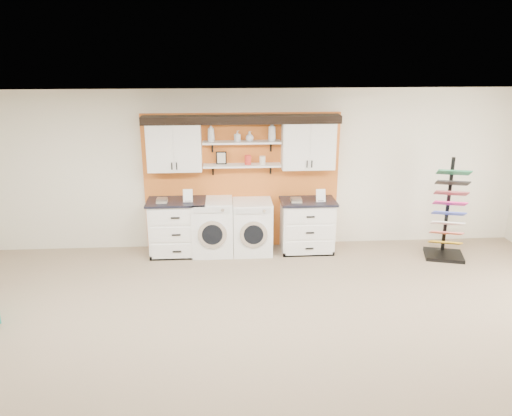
{
  "coord_description": "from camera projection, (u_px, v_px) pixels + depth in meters",
  "views": [
    {
      "loc": [
        -0.31,
        -4.51,
        3.48
      ],
      "look_at": [
        0.14,
        2.3,
        1.25
      ],
      "focal_mm": 35.0,
      "sensor_mm": 36.0,
      "label": 1
    }
  ],
  "objects": [
    {
      "name": "soap_bottle_c",
      "position": [
        250.0,
        136.0,
        8.37
      ],
      "size": [
        0.16,
        0.16,
        0.17
      ],
      "primitive_type": "imported",
      "rotation": [
        0.0,
        0.0,
        1.36
      ],
      "color": "silver",
      "rests_on": "shelf_upper"
    },
    {
      "name": "picture_frame",
      "position": [
        221.0,
        158.0,
        8.5
      ],
      "size": [
        0.18,
        0.02,
        0.22
      ],
      "color": "black",
      "rests_on": "shelf_lower"
    },
    {
      "name": "base_cabinet_left",
      "position": [
        178.0,
        227.0,
        8.61
      ],
      "size": [
        1.0,
        0.66,
        0.98
      ],
      "color": "white",
      "rests_on": "floor"
    },
    {
      "name": "soap_bottle_d",
      "position": [
        272.0,
        131.0,
        8.36
      ],
      "size": [
        0.17,
        0.18,
        0.34
      ],
      "primitive_type": "imported",
      "rotation": [
        0.0,
        0.0,
        2.72
      ],
      "color": "silver",
      "rests_on": "shelf_upper"
    },
    {
      "name": "sample_rack",
      "position": [
        447.0,
        227.0,
        8.48
      ],
      "size": [
        0.74,
        0.67,
        1.72
      ],
      "rotation": [
        0.0,
        0.0,
        -0.28
      ],
      "color": "black",
      "rests_on": "floor"
    },
    {
      "name": "shelf_lower",
      "position": [
        242.0,
        165.0,
        8.51
      ],
      "size": [
        1.32,
        0.28,
        0.03
      ],
      "primitive_type": "cube",
      "color": "white",
      "rests_on": "wall_back"
    },
    {
      "name": "accent_panel",
      "position": [
        242.0,
        182.0,
        8.77
      ],
      "size": [
        3.4,
        0.07,
        2.4
      ],
      "primitive_type": "cube",
      "color": "#CD6523",
      "rests_on": "wall_back"
    },
    {
      "name": "upper_cabinet_left",
      "position": [
        174.0,
        146.0,
        8.33
      ],
      "size": [
        0.9,
        0.35,
        0.84
      ],
      "color": "white",
      "rests_on": "wall_back"
    },
    {
      "name": "washer",
      "position": [
        213.0,
        227.0,
        8.65
      ],
      "size": [
        0.69,
        0.71,
        0.97
      ],
      "color": "white",
      "rests_on": "floor"
    },
    {
      "name": "shelf_upper",
      "position": [
        242.0,
        142.0,
        8.39
      ],
      "size": [
        1.32,
        0.28,
        0.03
      ],
      "primitive_type": "cube",
      "color": "white",
      "rests_on": "wall_back"
    },
    {
      "name": "ceiling",
      "position": [
        257.0,
        125.0,
        4.51
      ],
      "size": [
        10.0,
        10.0,
        0.0
      ],
      "primitive_type": "plane",
      "rotation": [
        3.14,
        0.0,
        0.0
      ],
      "color": "white",
      "rests_on": "wall_back"
    },
    {
      "name": "dryer",
      "position": [
        252.0,
        227.0,
        8.7
      ],
      "size": [
        0.67,
        0.71,
        0.94
      ],
      "color": "white",
      "rests_on": "floor"
    },
    {
      "name": "upper_cabinet_right",
      "position": [
        308.0,
        144.0,
        8.47
      ],
      "size": [
        0.9,
        0.35,
        0.84
      ],
      "color": "white",
      "rests_on": "wall_back"
    },
    {
      "name": "canister_cream",
      "position": [
        262.0,
        160.0,
        8.51
      ],
      "size": [
        0.1,
        0.1,
        0.14
      ],
      "primitive_type": "cylinder",
      "color": "silver",
      "rests_on": "shelf_lower"
    },
    {
      "name": "base_cabinet_right",
      "position": [
        307.0,
        225.0,
        8.76
      ],
      "size": [
        0.96,
        0.66,
        0.94
      ],
      "color": "white",
      "rests_on": "floor"
    },
    {
      "name": "soap_bottle_b",
      "position": [
        237.0,
        136.0,
        8.35
      ],
      "size": [
        0.11,
        0.11,
        0.18
      ],
      "primitive_type": "imported",
      "rotation": [
        0.0,
        0.0,
        2.09
      ],
      "color": "silver",
      "rests_on": "shelf_upper"
    },
    {
      "name": "canister_red",
      "position": [
        248.0,
        160.0,
        8.49
      ],
      "size": [
        0.11,
        0.11,
        0.16
      ],
      "primitive_type": "cylinder",
      "color": "red",
      "rests_on": "shelf_lower"
    },
    {
      "name": "floor",
      "position": [
        257.0,
        384.0,
        5.38
      ],
      "size": [
        10.0,
        10.0,
        0.0
      ],
      "primitive_type": "plane",
      "color": "#827157",
      "rests_on": "ground"
    },
    {
      "name": "soap_bottle_a",
      "position": [
        211.0,
        133.0,
        8.3
      ],
      "size": [
        0.17,
        0.17,
        0.31
      ],
      "primitive_type": "imported",
      "rotation": [
        0.0,
        0.0,
        2.41
      ],
      "color": "silver",
      "rests_on": "shelf_upper"
    },
    {
      "name": "wall_back",
      "position": [
        242.0,
        170.0,
        8.74
      ],
      "size": [
        10.0,
        0.0,
        10.0
      ],
      "primitive_type": "plane",
      "rotation": [
        1.57,
        0.0,
        0.0
      ],
      "color": "silver",
      "rests_on": "floor"
    },
    {
      "name": "crown_molding",
      "position": [
        242.0,
        118.0,
        8.28
      ],
      "size": [
        3.3,
        0.41,
        0.13
      ],
      "color": "black",
      "rests_on": "wall_back"
    }
  ]
}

